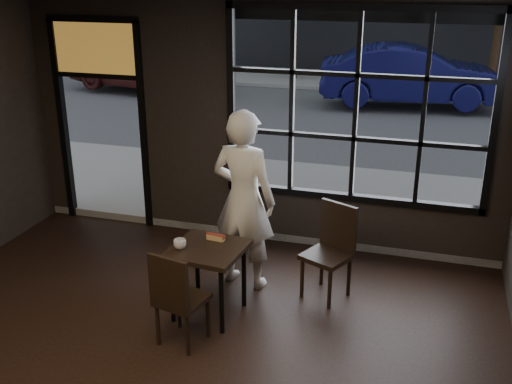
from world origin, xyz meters
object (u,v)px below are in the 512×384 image
(cafe_table, at_px, (209,281))
(chair_near, at_px, (182,296))
(man, at_px, (244,200))
(navy_car, at_px, (411,75))

(cafe_table, height_order, chair_near, chair_near)
(cafe_table, relative_size, chair_near, 0.78)
(cafe_table, bearing_deg, man, 84.40)
(cafe_table, distance_m, chair_near, 0.53)
(man, height_order, navy_car, man)
(navy_car, bearing_deg, man, 164.78)
(cafe_table, bearing_deg, chair_near, -91.28)
(cafe_table, xyz_separation_m, chair_near, (-0.06, -0.52, 0.10))
(cafe_table, height_order, man, man)
(man, bearing_deg, cafe_table, 88.82)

